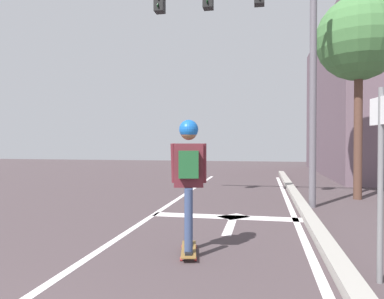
% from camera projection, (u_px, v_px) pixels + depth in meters
% --- Properties ---
extents(lane_line_center, '(0.12, 20.00, 0.01)m').
position_uv_depth(lane_line_center, '(136.00, 227.00, 6.47)').
color(lane_line_center, silver).
rests_on(lane_line_center, ground).
extents(lane_line_curbside, '(0.12, 20.00, 0.01)m').
position_uv_depth(lane_line_curbside, '(302.00, 235.00, 5.91)').
color(lane_line_curbside, silver).
rests_on(lane_line_curbside, ground).
extents(stop_bar, '(3.05, 0.40, 0.01)m').
position_uv_depth(stop_bar, '(226.00, 217.00, 7.33)').
color(stop_bar, silver).
rests_on(stop_bar, ground).
extents(lane_arrow_stem, '(0.16, 1.40, 0.01)m').
position_uv_depth(lane_arrow_stem, '(230.00, 226.00, 6.52)').
color(lane_arrow_stem, silver).
rests_on(lane_arrow_stem, ground).
extents(lane_arrow_head, '(0.71, 0.71, 0.01)m').
position_uv_depth(lane_arrow_head, '(234.00, 217.00, 7.35)').
color(lane_arrow_head, silver).
rests_on(lane_arrow_head, ground).
extents(curb_strip, '(0.24, 24.00, 0.14)m').
position_uv_depth(curb_strip, '(318.00, 231.00, 5.86)').
color(curb_strip, '#A19C94').
rests_on(curb_strip, ground).
extents(skateboard, '(0.34, 0.81, 0.08)m').
position_uv_depth(skateboard, '(189.00, 250.00, 4.86)').
color(skateboard, brown).
rests_on(skateboard, ground).
extents(skater, '(0.47, 0.64, 1.75)m').
position_uv_depth(skater, '(189.00, 166.00, 4.82)').
color(skater, '#34446A').
rests_on(skater, skateboard).
extents(traffic_signal_mast, '(5.06, 0.34, 5.77)m').
position_uv_depth(traffic_signal_mast, '(251.00, 29.00, 8.63)').
color(traffic_signal_mast, '#605B63').
rests_on(traffic_signal_mast, ground).
extents(street_sign_post, '(0.11, 0.44, 2.11)m').
position_uv_depth(street_sign_post, '(381.00, 155.00, 3.84)').
color(street_sign_post, slate).
rests_on(street_sign_post, ground).
extents(roadside_tree, '(2.24, 2.24, 5.44)m').
position_uv_depth(roadside_tree, '(359.00, 40.00, 9.57)').
color(roadside_tree, brown).
rests_on(roadside_tree, ground).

